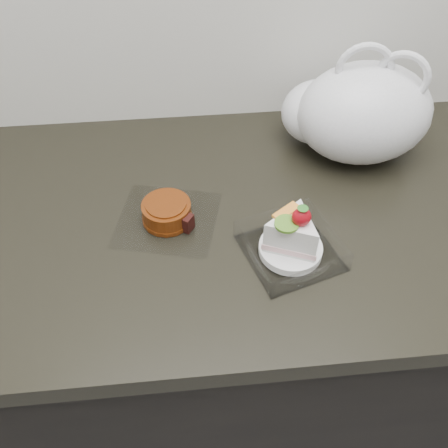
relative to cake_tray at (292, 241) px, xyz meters
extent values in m
cube|color=black|center=(-0.04, 0.11, -0.50)|extent=(2.00, 0.60, 0.86)
cube|color=black|center=(-0.04, 0.11, -0.05)|extent=(2.04, 0.64, 0.04)
cube|color=white|center=(0.00, 0.00, -0.03)|extent=(0.18, 0.18, 0.00)
cylinder|color=white|center=(0.00, 0.00, -0.02)|extent=(0.11, 0.11, 0.01)
ellipsoid|color=#B40C1D|center=(0.01, -0.01, 0.06)|extent=(0.03, 0.03, 0.03)
cone|color=#2D7223|center=(0.01, -0.01, 0.08)|extent=(0.02, 0.02, 0.01)
cylinder|color=#64A22F|center=(-0.02, -0.01, 0.05)|extent=(0.04, 0.04, 0.00)
cube|color=#FF9730|center=(-0.01, 0.02, 0.05)|extent=(0.05, 0.04, 0.00)
cube|color=white|center=(-0.21, 0.10, -0.03)|extent=(0.21, 0.20, 0.00)
cylinder|color=#64250B|center=(-0.21, 0.10, -0.01)|extent=(0.09, 0.09, 0.04)
cylinder|color=#64250B|center=(-0.21, 0.10, -0.03)|extent=(0.10, 0.10, 0.01)
cylinder|color=#64250B|center=(-0.21, 0.10, 0.01)|extent=(0.08, 0.08, 0.00)
cube|color=black|center=(-0.17, 0.07, -0.01)|extent=(0.03, 0.03, 0.03)
ellipsoid|color=white|center=(0.18, 0.25, 0.07)|extent=(0.31, 0.28, 0.20)
ellipsoid|color=white|center=(0.11, 0.30, 0.05)|extent=(0.19, 0.18, 0.13)
torus|color=white|center=(0.17, 0.26, 0.16)|extent=(0.11, 0.03, 0.11)
torus|color=white|center=(0.23, 0.24, 0.15)|extent=(0.09, 0.06, 0.10)
camera|label=1|loc=(-0.17, -0.53, 0.62)|focal=40.00mm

